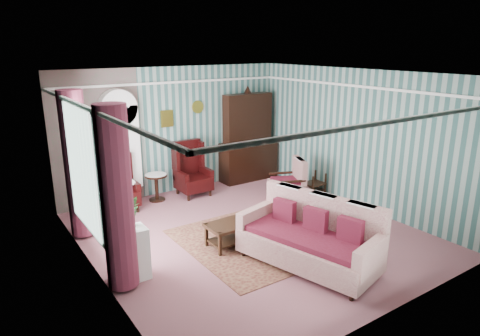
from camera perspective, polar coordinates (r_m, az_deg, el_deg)
floor at (r=8.02m, az=1.29°, el=-8.71°), size 6.00×6.00×0.00m
room_shell at (r=7.21m, az=-3.44°, el=5.22°), size 5.53×6.02×2.91m
bookcase at (r=9.48m, az=-15.51°, el=1.84°), size 0.80×0.28×2.24m
dresser_hutch at (r=10.81m, az=1.16°, el=4.49°), size 1.50×0.56×2.36m
wingback_left at (r=9.19m, az=-15.95°, el=-1.87°), size 0.76×0.80×1.25m
wingback_right at (r=9.83m, az=-6.28°, el=-0.14°), size 0.76×0.80×1.25m
seated_woman at (r=9.20m, az=-15.93°, el=-2.08°), size 0.44×0.40×1.18m
round_side_table at (r=9.71m, az=-11.07°, el=-2.57°), size 0.50×0.50×0.60m
nest_table at (r=10.05m, az=9.83°, el=-2.04°), size 0.45×0.38×0.54m
plant_stand at (r=6.61m, az=-14.62°, el=-11.14°), size 0.55×0.35×0.80m
rug at (r=7.96m, az=4.34°, el=-8.89°), size 3.20×2.60×0.01m
sofa at (r=6.81m, az=9.08°, el=-9.27°), size 1.48×2.38×0.94m
floral_armchair at (r=9.54m, az=6.26°, el=-1.34°), size 1.10×1.05×1.03m
coffee_table at (r=7.50m, az=-1.00°, el=-8.77°), size 0.91×0.56×0.42m
potted_plant_a at (r=6.30m, az=-15.06°, el=-6.43°), size 0.47×0.43×0.43m
potted_plant_b at (r=6.52m, az=-14.37°, el=-5.54°), size 0.26×0.21×0.44m
potted_plant_c at (r=6.35m, az=-15.93°, el=-6.51°), size 0.23×0.23×0.39m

